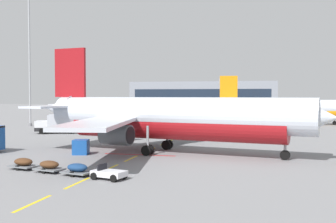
{
  "coord_description": "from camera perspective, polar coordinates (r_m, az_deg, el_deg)",
  "views": [
    {
      "loc": [
        31.61,
        -19.71,
        6.44
      ],
      "look_at": [
        18.77,
        31.64,
        4.31
      ],
      "focal_mm": 43.62,
      "sensor_mm": 36.0,
      "label": 1
    }
  ],
  "objects": [
    {
      "name": "ground",
      "position": [
        60.64,
        21.96,
        -3.96
      ],
      "size": [
        400.0,
        400.0,
        0.0
      ],
      "primitive_type": "plane",
      "color": "slate"
    },
    {
      "name": "apron_paint_markings",
      "position": [
        57.4,
        0.23,
        -4.13
      ],
      "size": [
        8.0,
        93.2,
        0.01
      ],
      "color": "yellow",
      "rests_on": "ground"
    },
    {
      "name": "airliner_foreground",
      "position": [
        45.25,
        0.22,
        -0.85
      ],
      "size": [
        34.75,
        34.15,
        12.2
      ],
      "color": "silver",
      "rests_on": "ground"
    },
    {
      "name": "airliner_mid_left",
      "position": [
        91.99,
        15.76,
        0.36
      ],
      "size": [
        30.4,
        29.94,
        10.66
      ],
      "color": "silver",
      "rests_on": "ground"
    },
    {
      "name": "airliner_far_center",
      "position": [
        140.41,
        -10.53,
        1.01
      ],
      "size": [
        29.25,
        29.62,
        10.38
      ],
      "color": "silver",
      "rests_on": "ground"
    },
    {
      "name": "fuel_service_truck",
      "position": [
        71.04,
        -15.07,
        -1.64
      ],
      "size": [
        7.4,
        4.7,
        3.14
      ],
      "color": "black",
      "rests_on": "ground"
    },
    {
      "name": "baggage_train",
      "position": [
        34.64,
        -14.42,
        -7.58
      ],
      "size": [
        11.61,
        4.22,
        1.14
      ],
      "color": "silver",
      "rests_on": "ground"
    },
    {
      "name": "uld_cargo_container",
      "position": [
        45.42,
        -12.08,
        -4.88
      ],
      "size": [
        1.91,
        1.88,
        1.6
      ],
      "color": "#194C9E",
      "rests_on": "ground"
    },
    {
      "name": "apron_light_mast_near",
      "position": [
        89.94,
        -18.83,
        9.8
      ],
      "size": [
        1.8,
        1.8,
        30.2
      ],
      "color": "slate",
      "rests_on": "ground"
    },
    {
      "name": "terminal_satellite",
      "position": [
        190.09,
        5.23,
        2.23
      ],
      "size": [
        64.67,
        27.48,
        13.99
      ],
      "color": "gray",
      "rests_on": "ground"
    }
  ]
}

